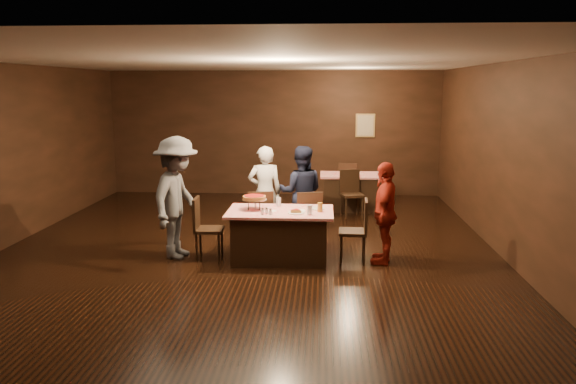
# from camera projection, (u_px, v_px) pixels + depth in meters

# --- Properties ---
(room) EXTENTS (10.00, 10.04, 3.02)m
(room) POSITION_uv_depth(u_px,v_px,m) (246.00, 118.00, 8.63)
(room) COLOR black
(room) RESTS_ON ground
(main_table) EXTENTS (1.60, 1.00, 0.77)m
(main_table) POSITION_uv_depth(u_px,v_px,m) (280.00, 235.00, 8.56)
(main_table) COLOR #BC0C11
(main_table) RESTS_ON ground
(back_table) EXTENTS (1.30, 0.90, 0.77)m
(back_table) POSITION_uv_depth(u_px,v_px,m) (350.00, 192.00, 12.08)
(back_table) COLOR red
(back_table) RESTS_ON ground
(chair_far_left) EXTENTS (0.49, 0.49, 0.95)m
(chair_far_left) POSITION_uv_depth(u_px,v_px,m) (260.00, 218.00, 9.31)
(chair_far_left) COLOR black
(chair_far_left) RESTS_ON ground
(chair_far_right) EXTENTS (0.49, 0.49, 0.95)m
(chair_far_right) POSITION_uv_depth(u_px,v_px,m) (308.00, 218.00, 9.26)
(chair_far_right) COLOR black
(chair_far_right) RESTS_ON ground
(chair_end_left) EXTENTS (0.44, 0.44, 0.95)m
(chair_end_left) POSITION_uv_depth(u_px,v_px,m) (209.00, 228.00, 8.62)
(chair_end_left) COLOR black
(chair_end_left) RESTS_ON ground
(chair_end_right) EXTENTS (0.44, 0.44, 0.95)m
(chair_end_right) POSITION_uv_depth(u_px,v_px,m) (353.00, 231.00, 8.48)
(chair_end_right) COLOR black
(chair_end_right) RESTS_ON ground
(chair_back_near) EXTENTS (0.51, 0.51, 0.95)m
(chair_back_near) POSITION_uv_depth(u_px,v_px,m) (352.00, 194.00, 11.38)
(chair_back_near) COLOR black
(chair_back_near) RESTS_ON ground
(chair_back_far) EXTENTS (0.50, 0.50, 0.95)m
(chair_back_far) POSITION_uv_depth(u_px,v_px,m) (349.00, 183.00, 12.65)
(chair_back_far) COLOR black
(chair_back_far) RESTS_ON ground
(diner_white_jacket) EXTENTS (0.64, 0.47, 1.62)m
(diner_white_jacket) POSITION_uv_depth(u_px,v_px,m) (265.00, 192.00, 9.76)
(diner_white_jacket) COLOR silver
(diner_white_jacket) RESTS_ON ground
(diner_navy_hoodie) EXTENTS (0.79, 0.62, 1.62)m
(diner_navy_hoodie) POSITION_uv_depth(u_px,v_px,m) (301.00, 192.00, 9.76)
(diner_navy_hoodie) COLOR #161A30
(diner_navy_hoodie) RESTS_ON ground
(diner_grey_knit) EXTENTS (0.91, 1.32, 1.88)m
(diner_grey_knit) POSITION_uv_depth(u_px,v_px,m) (177.00, 198.00, 8.60)
(diner_grey_knit) COLOR #4F5054
(diner_grey_knit) RESTS_ON ground
(diner_red_shirt) EXTENTS (0.55, 0.95, 1.53)m
(diner_red_shirt) POSITION_uv_depth(u_px,v_px,m) (385.00, 213.00, 8.34)
(diner_red_shirt) COLOR maroon
(diner_red_shirt) RESTS_ON ground
(pizza_stand) EXTENTS (0.38, 0.38, 0.22)m
(pizza_stand) POSITION_uv_depth(u_px,v_px,m) (254.00, 198.00, 8.53)
(pizza_stand) COLOR black
(pizza_stand) RESTS_ON main_table
(plate_with_slice) EXTENTS (0.25, 0.25, 0.06)m
(plate_with_slice) POSITION_uv_depth(u_px,v_px,m) (296.00, 212.00, 8.30)
(plate_with_slice) COLOR white
(plate_with_slice) RESTS_ON main_table
(plate_empty) EXTENTS (0.25, 0.25, 0.01)m
(plate_empty) POSITION_uv_depth(u_px,v_px,m) (317.00, 208.00, 8.60)
(plate_empty) COLOR white
(plate_empty) RESTS_ON main_table
(glass_front_right) EXTENTS (0.08, 0.08, 0.14)m
(glass_front_right) POSITION_uv_depth(u_px,v_px,m) (310.00, 210.00, 8.21)
(glass_front_right) COLOR silver
(glass_front_right) RESTS_ON main_table
(glass_amber) EXTENTS (0.08, 0.08, 0.14)m
(glass_amber) POSITION_uv_depth(u_px,v_px,m) (320.00, 207.00, 8.39)
(glass_amber) COLOR #BF7F26
(glass_amber) RESTS_ON main_table
(glass_back) EXTENTS (0.08, 0.08, 0.14)m
(glass_back) POSITION_uv_depth(u_px,v_px,m) (279.00, 202.00, 8.78)
(glass_back) COLOR silver
(glass_back) RESTS_ON main_table
(condiments) EXTENTS (0.17, 0.10, 0.09)m
(condiments) POSITION_uv_depth(u_px,v_px,m) (267.00, 211.00, 8.22)
(condiments) COLOR silver
(condiments) RESTS_ON main_table
(napkin_center) EXTENTS (0.19, 0.19, 0.01)m
(napkin_center) POSITION_uv_depth(u_px,v_px,m) (300.00, 211.00, 8.47)
(napkin_center) COLOR white
(napkin_center) RESTS_ON main_table
(napkin_left) EXTENTS (0.21, 0.21, 0.01)m
(napkin_left) POSITION_uv_depth(u_px,v_px,m) (270.00, 211.00, 8.45)
(napkin_left) COLOR white
(napkin_left) RESTS_ON main_table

